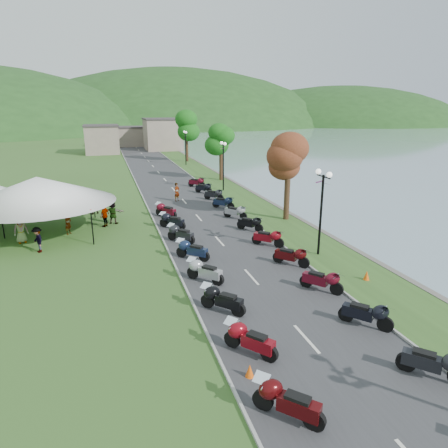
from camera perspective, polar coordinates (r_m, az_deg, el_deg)
road at (r=43.26m, az=-7.25°, el=4.96°), size 7.00×120.00×0.02m
hills_backdrop at (r=202.16m, az=-15.08°, el=13.44°), size 360.00×120.00×76.00m
far_building at (r=87.21m, az=-13.71°, el=12.00°), size 18.00×16.00×5.00m
moto_row_left at (r=16.00m, az=1.69°, el=-13.37°), size 2.60×37.67×1.10m
moto_row_right at (r=26.84m, az=4.93°, el=-0.88°), size 2.60×39.37×1.10m
vendor_tent_main at (r=30.04m, az=-24.78°, el=2.38°), size 6.76×6.76×4.00m
tree_lakeside at (r=30.96m, az=9.12°, el=7.34°), size 2.68×2.68×7.46m
pedestrian_a at (r=29.76m, az=-21.24°, el=-1.33°), size 0.65×0.69×1.54m
pedestrian_b at (r=34.70m, az=-18.18°, el=1.39°), size 1.06×0.83×1.93m
pedestrian_c at (r=26.79m, az=-24.87°, el=-3.67°), size 0.82×1.11×1.59m
traffic_cone_near at (r=13.86m, az=3.69°, el=-20.21°), size 0.30×0.30×0.47m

